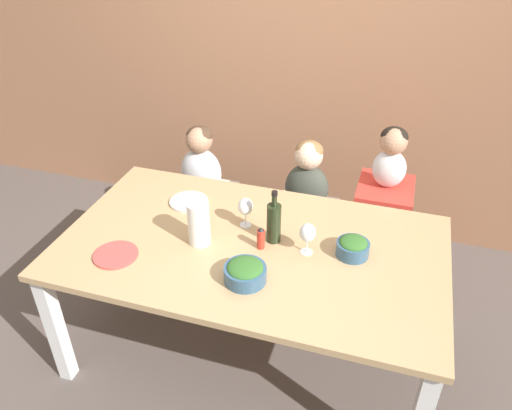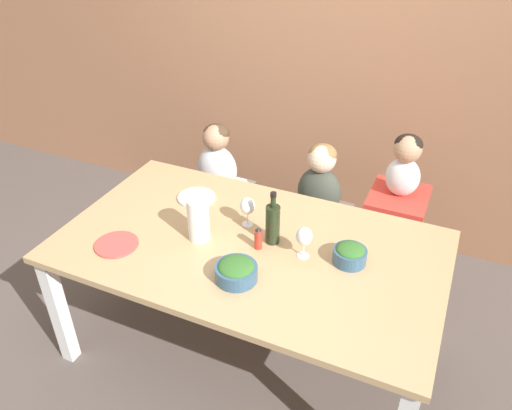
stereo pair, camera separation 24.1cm
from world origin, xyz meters
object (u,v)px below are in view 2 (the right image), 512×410
object	(u,v)px
paper_towel_roll	(198,219)
dinner_plate_back_left	(197,197)
wine_bottle	(273,223)
salad_bowl_large	(236,271)
person_child_left	(217,158)
salad_bowl_small	(350,254)
chair_far_left	(219,199)
person_baby_right	(405,162)
wine_glass_far	(248,206)
dinner_plate_front_left	(117,244)
chair_far_center	(317,223)
chair_right_highchair	(395,217)
person_child_center	(320,181)
wine_glass_near	(304,237)

from	to	relation	value
paper_towel_roll	dinner_plate_back_left	bearing A→B (deg)	122.35
wine_bottle	salad_bowl_large	world-z (taller)	wine_bottle
person_child_left	salad_bowl_small	xyz separation A→B (m)	(1.08, -0.72, 0.08)
chair_far_left	person_baby_right	distance (m)	1.30
chair_far_left	salad_bowl_large	size ratio (longest dim) A/B	2.36
dinner_plate_back_left	wine_glass_far	bearing A→B (deg)	-16.89
dinner_plate_front_left	dinner_plate_back_left	bearing A→B (deg)	75.11
salad_bowl_small	dinner_plate_front_left	xyz separation A→B (m)	(-1.07, -0.34, -0.04)
chair_far_center	wine_bottle	distance (m)	0.86
chair_far_center	chair_right_highchair	size ratio (longest dim) A/B	0.63
person_child_left	dinner_plate_front_left	world-z (taller)	person_child_left
paper_towel_roll	person_child_left	bearing A→B (deg)	112.62
person_baby_right	dinner_plate_front_left	distance (m)	1.60
salad_bowl_small	dinner_plate_back_left	xyz separation A→B (m)	(-0.93, 0.19, -0.04)
wine_glass_far	salad_bowl_small	world-z (taller)	wine_glass_far
chair_right_highchair	person_child_center	world-z (taller)	person_child_center
paper_towel_roll	wine_glass_near	world-z (taller)	paper_towel_roll
person_child_left	person_baby_right	bearing A→B (deg)	0.03
chair_far_center	chair_far_left	bearing A→B (deg)	180.00
person_baby_right	dinner_plate_back_left	size ratio (longest dim) A/B	1.74
dinner_plate_front_left	salad_bowl_small	bearing A→B (deg)	17.80
chair_far_center	dinner_plate_back_left	size ratio (longest dim) A/B	2.12
chair_right_highchair	wine_glass_far	distance (m)	0.96
chair_far_left	wine_bottle	bearing A→B (deg)	-46.07
paper_towel_roll	chair_far_center	bearing A→B (deg)	66.98
wine_glass_near	salad_bowl_small	size ratio (longest dim) A/B	1.04
paper_towel_roll	salad_bowl_large	distance (m)	0.37
chair_far_left	person_child_left	xyz separation A→B (m)	(0.00, 0.00, 0.32)
chair_far_center	wine_glass_near	bearing A→B (deg)	-78.10
chair_far_left	wine_glass_near	bearing A→B (deg)	-41.34
person_child_left	wine_glass_near	distance (m)	1.17
person_child_center	paper_towel_roll	xyz separation A→B (m)	(-0.36, -0.84, 0.15)
person_baby_right	wine_glass_far	bearing A→B (deg)	-135.82
wine_glass_far	dinner_plate_front_left	bearing A→B (deg)	-140.44
chair_far_center	person_child_left	world-z (taller)	person_child_left
wine_bottle	chair_far_center	bearing A→B (deg)	88.74
person_child_center	salad_bowl_large	xyz separation A→B (m)	(-0.06, -1.04, 0.08)
wine_glass_far	salad_bowl_small	xyz separation A→B (m)	(0.56, -0.08, -0.07)
person_baby_right	salad_bowl_small	distance (m)	0.74
chair_right_highchair	salad_bowl_small	distance (m)	0.76
chair_right_highchair	chair_far_center	bearing A→B (deg)	180.00
wine_glass_near	salad_bowl_small	xyz separation A→B (m)	(0.21, 0.05, -0.07)
chair_far_left	chair_right_highchair	size ratio (longest dim) A/B	0.63
person_baby_right	person_child_left	bearing A→B (deg)	-179.97
dinner_plate_back_left	chair_far_left	bearing A→B (deg)	106.11
wine_glass_far	dinner_plate_front_left	world-z (taller)	wine_glass_far
person_baby_right	paper_towel_roll	xyz separation A→B (m)	(-0.83, -0.84, -0.08)
chair_far_left	person_child_center	xyz separation A→B (m)	(0.71, 0.00, 0.32)
person_child_center	wine_bottle	xyz separation A→B (m)	(-0.02, -0.72, 0.15)
chair_far_center	salad_bowl_small	distance (m)	0.90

